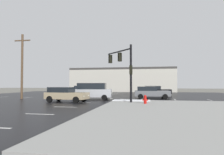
# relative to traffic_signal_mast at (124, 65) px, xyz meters

# --- Properties ---
(ground_plane) EXTENTS (120.00, 120.00, 0.00)m
(ground_plane) POSITION_rel_traffic_signal_mast_xyz_m (-4.30, 4.97, -3.97)
(ground_plane) COLOR slate
(road_asphalt) EXTENTS (44.00, 44.00, 0.02)m
(road_asphalt) POSITION_rel_traffic_signal_mast_xyz_m (-4.30, 4.97, -3.96)
(road_asphalt) COLOR black
(road_asphalt) RESTS_ON ground_plane
(snow_strip_curbside) EXTENTS (4.00, 1.60, 0.06)m
(snow_strip_curbside) POSITION_rel_traffic_signal_mast_xyz_m (0.70, 0.97, -3.80)
(snow_strip_curbside) COLOR white
(snow_strip_curbside) RESTS_ON sidewalk_corner
(lane_markings) EXTENTS (36.15, 36.15, 0.01)m
(lane_markings) POSITION_rel_traffic_signal_mast_xyz_m (-3.09, 3.59, -3.95)
(lane_markings) COLOR silver
(lane_markings) RESTS_ON road_asphalt
(traffic_signal_mast) EXTENTS (3.19, 3.67, 5.75)m
(traffic_signal_mast) POSITION_rel_traffic_signal_mast_xyz_m (0.00, 0.00, 0.00)
(traffic_signal_mast) COLOR black
(traffic_signal_mast) RESTS_ON sidewalk_corner
(fire_hydrant) EXTENTS (0.48, 0.26, 0.79)m
(fire_hydrant) POSITION_rel_traffic_signal_mast_xyz_m (2.25, -2.14, -3.44)
(fire_hydrant) COLOR red
(fire_hydrant) RESTS_ON sidewalk_corner
(strip_building_background) EXTENTS (25.48, 8.00, 5.83)m
(strip_building_background) POSITION_rel_traffic_signal_mast_xyz_m (-4.03, 29.65, -1.06)
(strip_building_background) COLOR beige
(strip_building_background) RESTS_ON ground_plane
(suv_silver) EXTENTS (4.99, 2.59, 2.03)m
(suv_silver) POSITION_rel_traffic_signal_mast_xyz_m (-4.30, 2.89, -2.88)
(suv_silver) COLOR #B7BABF
(suv_silver) RESTS_ON road_asphalt
(sedan_tan) EXTENTS (4.67, 2.39, 1.58)m
(sedan_tan) POSITION_rel_traffic_signal_mast_xyz_m (-6.23, -0.64, -3.12)
(sedan_tan) COLOR tan
(sedan_tan) RESTS_ON road_asphalt
(sedan_black) EXTENTS (4.55, 2.05, 1.58)m
(sedan_black) POSITION_rel_traffic_signal_mast_xyz_m (3.68, 12.89, -3.12)
(sedan_black) COLOR black
(sedan_black) RESTS_ON road_asphalt
(sedan_blue) EXTENTS (2.32, 4.65, 1.58)m
(sedan_blue) POSITION_rel_traffic_signal_mast_xyz_m (-9.34, 12.72, -3.12)
(sedan_blue) COLOR navy
(sedan_blue) RESTS_ON road_asphalt
(sedan_grey) EXTENTS (4.64, 2.31, 1.58)m
(sedan_grey) POSITION_rel_traffic_signal_mast_xyz_m (2.78, 5.90, -3.12)
(sedan_grey) COLOR slate
(sedan_grey) RESTS_ON road_asphalt
(utility_pole_mid) EXTENTS (2.20, 0.28, 8.40)m
(utility_pole_mid) POSITION_rel_traffic_signal_mast_xyz_m (-13.62, 2.50, 0.43)
(utility_pole_mid) COLOR brown
(utility_pole_mid) RESTS_ON ground_plane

